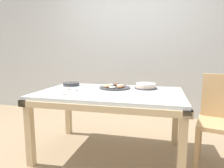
{
  "coord_description": "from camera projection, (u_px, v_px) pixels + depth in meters",
  "views": [
    {
      "loc": [
        0.54,
        -2.09,
        1.14
      ],
      "look_at": [
        -0.02,
        0.15,
        0.79
      ],
      "focal_mm": 32.0,
      "sensor_mm": 36.0,
      "label": 1
    }
  ],
  "objects": [
    {
      "name": "cake_chocolate_round",
      "position": [
        146.0,
        86.0,
        2.38
      ],
      "size": [
        0.27,
        0.27,
        0.06
      ],
      "color": "#333338",
      "rests_on": "dining_table"
    },
    {
      "name": "plate_stack",
      "position": [
        71.0,
        84.0,
        2.6
      ],
      "size": [
        0.21,
        0.21,
        0.04
      ],
      "color": "#333338",
      "rests_on": "dining_table"
    },
    {
      "name": "pastry_platter",
      "position": [
        115.0,
        87.0,
        2.41
      ],
      "size": [
        0.37,
        0.37,
        0.04
      ],
      "color": "#333338",
      "rests_on": "dining_table"
    },
    {
      "name": "dining_table",
      "position": [
        110.0,
        99.0,
        2.21
      ],
      "size": [
        1.59,
        0.99,
        0.73
      ],
      "color": "silver",
      "rests_on": "ground"
    },
    {
      "name": "wall_back",
      "position": [
        132.0,
        45.0,
        3.67
      ],
      "size": [
        8.0,
        0.1,
        2.6
      ],
      "primitive_type": "cube",
      "color": "silver",
      "rests_on": "ground"
    },
    {
      "name": "tealight_centre",
      "position": [
        68.0,
        89.0,
        2.31
      ],
      "size": [
        0.04,
        0.04,
        0.04
      ],
      "color": "silver",
      "rests_on": "dining_table"
    },
    {
      "name": "ground_plane",
      "position": [
        110.0,
        153.0,
        2.31
      ],
      "size": [
        12.0,
        12.0,
        0.0
      ],
      "primitive_type": "plane",
      "color": "#997F60"
    },
    {
      "name": "chair",
      "position": [
        222.0,
        117.0,
        1.96
      ],
      "size": [
        0.51,
        0.51,
        0.94
      ],
      "color": "tan",
      "rests_on": "ground"
    },
    {
      "name": "tealight_near_cakes",
      "position": [
        76.0,
        90.0,
        2.23
      ],
      "size": [
        0.04,
        0.04,
        0.04
      ],
      "color": "silver",
      "rests_on": "dining_table"
    },
    {
      "name": "tealight_right_edge",
      "position": [
        64.0,
        94.0,
        2.02
      ],
      "size": [
        0.04,
        0.04,
        0.04
      ],
      "color": "silver",
      "rests_on": "dining_table"
    }
  ]
}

